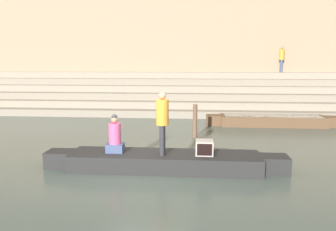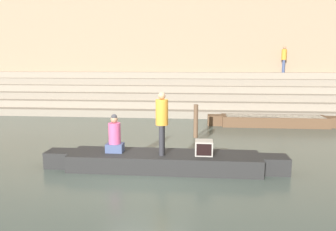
{
  "view_description": "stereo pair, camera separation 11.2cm",
  "coord_description": "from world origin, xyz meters",
  "px_view_note": "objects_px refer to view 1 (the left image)",
  "views": [
    {
      "loc": [
        1.39,
        -8.84,
        3.09
      ],
      "look_at": [
        0.55,
        1.37,
        1.38
      ],
      "focal_mm": 35.0,
      "sensor_mm": 36.0,
      "label": 1
    },
    {
      "loc": [
        1.51,
        -8.83,
        3.09
      ],
      "look_at": [
        0.55,
        1.37,
        1.38
      ],
      "focal_mm": 35.0,
      "sensor_mm": 36.0,
      "label": 2
    }
  ],
  "objects_px": {
    "moored_boat_shore": "(272,120)",
    "rowboat_main": "(165,161)",
    "person_standing": "(162,119)",
    "mooring_post": "(195,121)",
    "person_rowing": "(115,137)",
    "person_on_steps": "(282,57)",
    "tv_set": "(204,148)"
  },
  "relations": [
    {
      "from": "rowboat_main",
      "to": "tv_set",
      "type": "height_order",
      "value": "tv_set"
    },
    {
      "from": "person_standing",
      "to": "tv_set",
      "type": "bearing_deg",
      "value": 13.89
    },
    {
      "from": "rowboat_main",
      "to": "moored_boat_shore",
      "type": "distance_m",
      "value": 8.22
    },
    {
      "from": "person_rowing",
      "to": "tv_set",
      "type": "bearing_deg",
      "value": -6.69
    },
    {
      "from": "moored_boat_shore",
      "to": "rowboat_main",
      "type": "bearing_deg",
      "value": -125.58
    },
    {
      "from": "person_rowing",
      "to": "tv_set",
      "type": "xyz_separation_m",
      "value": [
        2.57,
        -0.06,
        -0.24
      ]
    },
    {
      "from": "rowboat_main",
      "to": "person_on_steps",
      "type": "height_order",
      "value": "person_on_steps"
    },
    {
      "from": "tv_set",
      "to": "mooring_post",
      "type": "bearing_deg",
      "value": 94.96
    },
    {
      "from": "mooring_post",
      "to": "person_on_steps",
      "type": "distance_m",
      "value": 10.52
    },
    {
      "from": "person_standing",
      "to": "person_on_steps",
      "type": "distance_m",
      "value": 14.42
    },
    {
      "from": "rowboat_main",
      "to": "tv_set",
      "type": "xyz_separation_m",
      "value": [
        1.13,
        -0.03,
        0.43
      ]
    },
    {
      "from": "moored_boat_shore",
      "to": "person_on_steps",
      "type": "relative_size",
      "value": 3.81
    },
    {
      "from": "person_rowing",
      "to": "moored_boat_shore",
      "type": "relative_size",
      "value": 0.18
    },
    {
      "from": "person_standing",
      "to": "person_on_steps",
      "type": "relative_size",
      "value": 1.07
    },
    {
      "from": "moored_boat_shore",
      "to": "person_standing",
      "type": "bearing_deg",
      "value": -125.4
    },
    {
      "from": "rowboat_main",
      "to": "mooring_post",
      "type": "relative_size",
      "value": 5.13
    },
    {
      "from": "person_rowing",
      "to": "person_on_steps",
      "type": "xyz_separation_m",
      "value": [
        7.77,
        12.67,
        2.39
      ]
    },
    {
      "from": "moored_boat_shore",
      "to": "mooring_post",
      "type": "distance_m",
      "value": 4.63
    },
    {
      "from": "mooring_post",
      "to": "moored_boat_shore",
      "type": "bearing_deg",
      "value": 36.42
    },
    {
      "from": "mooring_post",
      "to": "person_rowing",
      "type": "bearing_deg",
      "value": -119.48
    },
    {
      "from": "person_on_steps",
      "to": "person_rowing",
      "type": "bearing_deg",
      "value": -28.24
    },
    {
      "from": "person_rowing",
      "to": "mooring_post",
      "type": "relative_size",
      "value": 0.82
    },
    {
      "from": "person_rowing",
      "to": "moored_boat_shore",
      "type": "xyz_separation_m",
      "value": [
        6.01,
        6.81,
        -0.66
      ]
    },
    {
      "from": "mooring_post",
      "to": "person_standing",
      "type": "bearing_deg",
      "value": -102.18
    },
    {
      "from": "person_standing",
      "to": "moored_boat_shore",
      "type": "relative_size",
      "value": 0.28
    },
    {
      "from": "person_standing",
      "to": "tv_set",
      "type": "relative_size",
      "value": 3.6
    },
    {
      "from": "person_rowing",
      "to": "mooring_post",
      "type": "height_order",
      "value": "person_rowing"
    },
    {
      "from": "person_standing",
      "to": "mooring_post",
      "type": "bearing_deg",
      "value": 87.55
    },
    {
      "from": "rowboat_main",
      "to": "mooring_post",
      "type": "distance_m",
      "value": 4.21
    },
    {
      "from": "rowboat_main",
      "to": "person_standing",
      "type": "distance_m",
      "value": 1.25
    },
    {
      "from": "person_standing",
      "to": "person_rowing",
      "type": "height_order",
      "value": "person_standing"
    },
    {
      "from": "person_standing",
      "to": "rowboat_main",
      "type": "bearing_deg",
      "value": 78.12
    }
  ]
}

